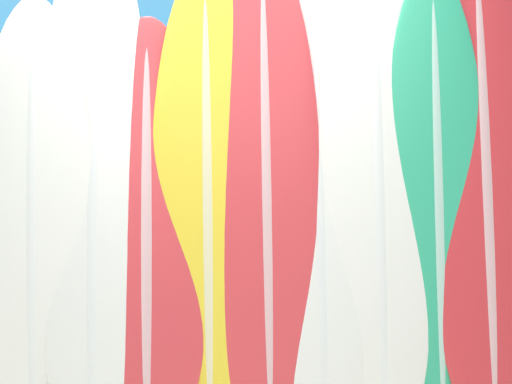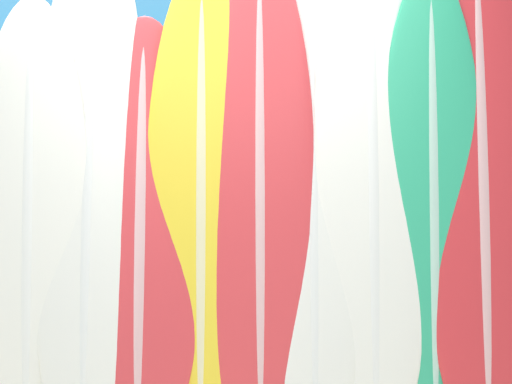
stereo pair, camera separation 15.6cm
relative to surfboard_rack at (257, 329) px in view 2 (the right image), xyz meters
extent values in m
cube|color=#146693|center=(-0.21, 40.26, -0.50)|extent=(120.00, 60.00, 0.00)
cube|color=white|center=(-0.21, 10.56, -0.50)|extent=(120.00, 0.60, 0.01)
cylinder|color=gray|center=(-1.22, 0.00, -0.04)|extent=(0.04, 0.04, 0.93)
cylinder|color=gray|center=(1.22, 0.00, -0.04)|extent=(0.04, 0.04, 0.93)
cylinder|color=gray|center=(0.00, 0.00, 0.41)|extent=(2.48, 0.04, 0.04)
ellipsoid|color=silver|center=(-1.06, 0.00, 0.53)|extent=(0.56, 0.82, 2.07)
ellipsoid|color=silver|center=(-1.06, 0.00, 0.53)|extent=(0.10, 0.80, 1.99)
ellipsoid|color=silver|center=(-0.79, 0.10, 0.72)|extent=(0.54, 1.15, 2.45)
ellipsoid|color=silver|center=(-0.79, 0.10, 0.72)|extent=(0.10, 1.12, 2.35)
ellipsoid|color=red|center=(-0.54, 0.00, 0.49)|extent=(0.60, 0.92, 1.98)
ellipsoid|color=#D59E9F|center=(-0.54, 0.00, 0.49)|extent=(0.11, 0.90, 1.90)
ellipsoid|color=yellow|center=(-0.26, 0.04, 0.61)|extent=(0.53, 0.91, 2.23)
ellipsoid|color=beige|center=(-0.26, 0.04, 0.61)|extent=(0.10, 0.88, 2.14)
ellipsoid|color=red|center=(0.01, 0.06, 0.67)|extent=(0.53, 0.99, 2.34)
ellipsoid|color=#D59E9F|center=(0.01, 0.06, 0.67)|extent=(0.10, 0.97, 2.25)
ellipsoid|color=silver|center=(0.26, 0.06, 0.61)|extent=(0.49, 1.02, 2.23)
ellipsoid|color=silver|center=(0.26, 0.06, 0.61)|extent=(0.09, 0.98, 2.14)
ellipsoid|color=silver|center=(0.54, 0.09, 0.72)|extent=(0.56, 1.00, 2.45)
ellipsoid|color=silver|center=(0.54, 0.09, 0.72)|extent=(0.10, 0.97, 2.36)
ellipsoid|color=#289E70|center=(0.82, 0.04, 0.60)|extent=(0.51, 0.83, 2.21)
ellipsoid|color=#9AC3B3|center=(0.82, 0.04, 0.60)|extent=(0.09, 0.80, 2.13)
ellipsoid|color=red|center=(1.05, 0.08, 0.70)|extent=(0.57, 1.01, 2.40)
ellipsoid|color=#D19A9C|center=(1.05, 0.08, 0.70)|extent=(0.10, 0.98, 2.31)
cylinder|color=tan|center=(-0.64, 5.08, -0.08)|extent=(0.12, 0.12, 0.84)
cylinder|color=tan|center=(-0.68, 5.26, -0.08)|extent=(0.12, 0.12, 0.84)
cube|color=#CC4C3D|center=(-0.66, 5.17, 0.21)|extent=(0.19, 0.26, 0.25)
cube|color=white|center=(-0.66, 5.17, 0.66)|extent=(0.21, 0.28, 0.66)
sphere|color=tan|center=(-0.66, 5.17, 1.14)|extent=(0.24, 0.24, 0.24)
cylinder|color=#A87A5B|center=(0.30, 9.46, -0.08)|extent=(0.12, 0.12, 0.84)
cylinder|color=#A87A5B|center=(0.17, 9.58, -0.08)|extent=(0.12, 0.12, 0.84)
cube|color=gold|center=(0.23, 9.52, 0.21)|extent=(0.28, 0.26, 0.25)
cube|color=#42996B|center=(0.23, 9.52, 0.66)|extent=(0.30, 0.29, 0.66)
sphere|color=#A87A5B|center=(0.23, 9.52, 1.15)|extent=(0.24, 0.24, 0.24)
cylinder|color=#846047|center=(0.79, 2.68, -0.09)|extent=(0.12, 0.12, 0.83)
cylinder|color=#846047|center=(0.92, 2.56, -0.09)|extent=(0.12, 0.12, 0.83)
cube|color=gold|center=(0.85, 2.62, 0.20)|extent=(0.27, 0.27, 0.25)
cube|color=#2D333D|center=(0.85, 2.62, 0.65)|extent=(0.29, 0.29, 0.65)
sphere|color=#846047|center=(0.85, 2.62, 1.13)|extent=(0.23, 0.23, 0.23)
camera|label=1|loc=(-0.18, -3.11, 1.65)|focal=50.00mm
camera|label=2|loc=(-0.02, -3.12, 1.65)|focal=50.00mm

